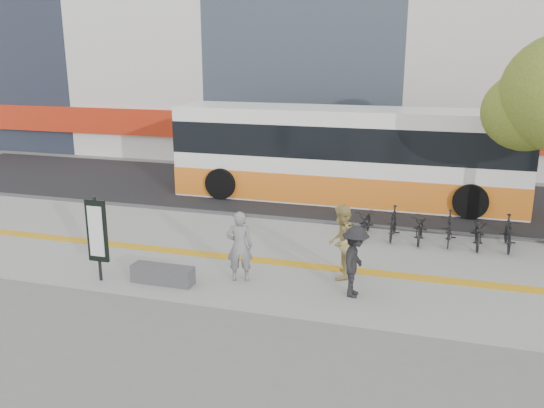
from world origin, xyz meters
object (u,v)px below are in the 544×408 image
(bus, at_px, (345,157))
(signboard, at_px, (97,232))
(bench, at_px, (163,274))
(pedestrian_dark, at_px, (355,262))
(seated_woman, at_px, (240,246))
(pedestrian_tan, at_px, (341,242))

(bus, bearing_deg, signboard, -114.35)
(bench, distance_m, bus, 10.23)
(bench, relative_size, pedestrian_dark, 0.92)
(signboard, bearing_deg, bench, 10.81)
(seated_woman, bearing_deg, signboard, 0.58)
(seated_woman, bearing_deg, bus, -113.53)
(pedestrian_dark, bearing_deg, signboard, 99.90)
(seated_woman, xyz_separation_m, pedestrian_tan, (2.41, 0.90, 0.05))
(bus, xyz_separation_m, seated_woman, (-1.13, -8.97, -0.74))
(bus, distance_m, pedestrian_dark, 9.29)
(pedestrian_tan, bearing_deg, seated_woman, -66.14)
(pedestrian_dark, bearing_deg, pedestrian_tan, 28.39)
(pedestrian_tan, bearing_deg, bench, -65.48)
(bench, relative_size, pedestrian_tan, 0.83)
(bus, distance_m, pedestrian_tan, 8.19)
(signboard, xyz_separation_m, bus, (4.53, 10.01, 0.36))
(bench, relative_size, seated_woman, 0.88)
(signboard, relative_size, pedestrian_tan, 1.14)
(bench, distance_m, seated_woman, 2.06)
(bus, height_order, pedestrian_dark, bus)
(seated_woman, distance_m, pedestrian_tan, 2.58)
(bench, bearing_deg, seated_woman, 22.09)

